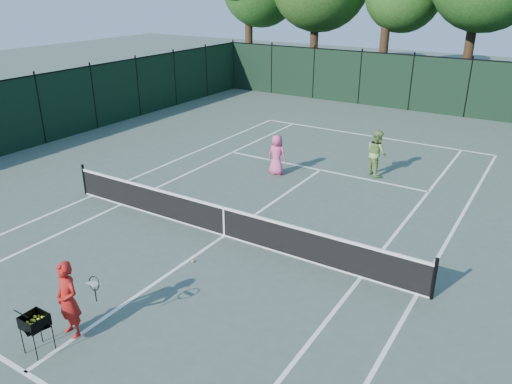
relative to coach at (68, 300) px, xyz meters
The scene contains 16 objects.
ground 5.24m from the coach, 88.55° to the left, with size 90.00×90.00×0.00m, color #45544A.
sideline_doubles_left 7.49m from the coach, 136.01° to the left, with size 0.10×23.77×0.01m, color white.
sideline_doubles_right 7.68m from the coach, 42.63° to the left, with size 0.10×23.77×0.01m, color white.
sideline_singles_left 6.58m from the coach, 127.63° to the left, with size 0.10×23.77×0.01m, color white.
sideline_singles_right 6.74m from the coach, 50.60° to the left, with size 0.10×23.77×0.01m, color white.
baseline_far 17.07m from the coach, 89.56° to the left, with size 10.97×0.10×0.01m, color white.
service_line_near 1.49m from the coach, 83.95° to the right, with size 8.23×0.10×0.01m, color white.
service_line_far 11.60m from the coach, 89.35° to the left, with size 8.23×0.10×0.01m, color white.
center_service_line 5.24m from the coach, 88.55° to the left, with size 0.10×12.80×0.01m, color white.
tennis_net 5.18m from the coach, 88.55° to the left, with size 11.69×0.09×1.06m.
fence_far 23.18m from the coach, 89.68° to the left, with size 24.00×0.05×3.00m, color black.
coach is the anchor object (origin of this frame).
player_pink 10.36m from the coach, 96.07° to the left, with size 0.75×0.50×1.52m.
player_green 12.36m from the coach, 80.32° to the left, with size 1.06×1.04×1.72m.
ball_hopper 0.72m from the coach, 100.31° to the right, with size 0.55×0.55×0.84m.
loose_ball_midcourt 3.63m from the coach, 85.29° to the left, with size 0.07×0.07×0.07m, color #B4CF2A.
Camera 1 is at (7.48, -10.25, 6.68)m, focal length 35.00 mm.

